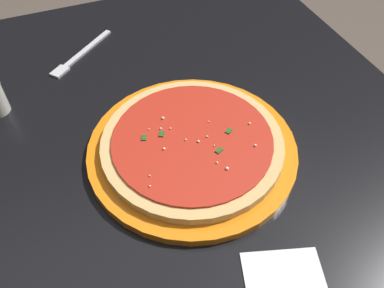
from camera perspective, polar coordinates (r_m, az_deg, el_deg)
The scene contains 4 objects.
restaurant_table at distance 0.80m, azimuth 2.70°, elevation -6.43°, with size 1.12×0.81×0.74m.
serving_plate at distance 0.68m, azimuth 0.00°, elevation -0.70°, with size 0.35×0.35×0.02m, color orange.
pizza at distance 0.67m, azimuth 0.00°, elevation 0.27°, with size 0.30×0.30×0.02m.
fork at distance 0.92m, azimuth -15.69°, elevation 12.00°, with size 0.13×0.15×0.00m.
Camera 1 is at (0.41, -0.21, 1.26)m, focal length 37.61 mm.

